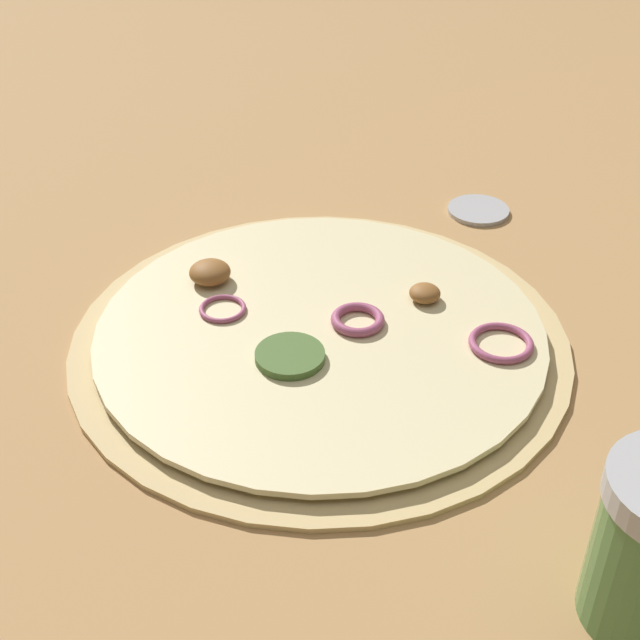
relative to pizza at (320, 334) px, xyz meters
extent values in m
plane|color=tan|center=(0.00, 0.00, -0.01)|extent=(3.00, 3.00, 0.00)
cylinder|color=#D6B77A|center=(0.00, 0.00, 0.00)|extent=(0.31, 0.31, 0.01)
cylinder|color=beige|center=(0.00, 0.00, 0.00)|extent=(0.28, 0.28, 0.00)
torus|color=#A34C70|center=(-0.02, 0.01, 0.01)|extent=(0.03, 0.03, 0.01)
ellipsoid|color=brown|center=(-0.07, 0.02, 0.01)|extent=(0.02, 0.02, 0.01)
ellipsoid|color=brown|center=(0.02, -0.09, 0.01)|extent=(0.03, 0.03, 0.01)
torus|color=#A34C70|center=(0.03, -0.06, 0.01)|extent=(0.03, 0.03, 0.00)
cylinder|color=#47662D|center=(0.04, 0.01, 0.01)|extent=(0.04, 0.04, 0.01)
torus|color=#A34C70|center=(-0.07, 0.09, 0.01)|extent=(0.04, 0.04, 0.00)
cylinder|color=#B2B2B7|center=(-0.21, -0.04, 0.00)|extent=(0.05, 0.05, 0.01)
camera|label=1|loc=(0.31, 0.33, 0.33)|focal=50.00mm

